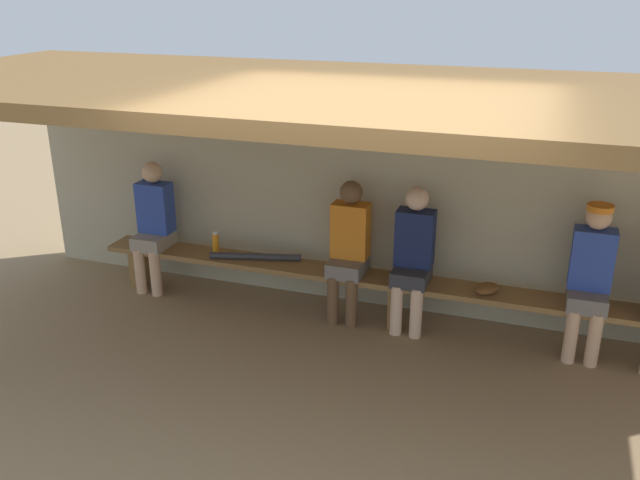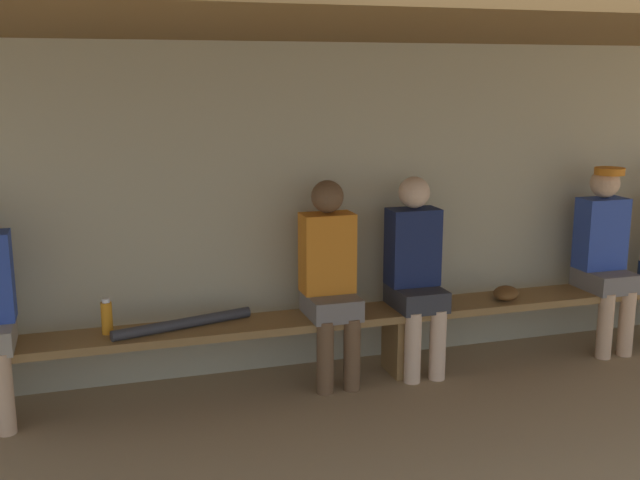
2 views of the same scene
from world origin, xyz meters
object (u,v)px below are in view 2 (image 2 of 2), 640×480
Objects in this scene: baseball_glove_worn at (506,293)px; baseball_bat at (183,323)px; player_in_red at (605,250)px; player_near_post at (330,274)px; bench at (395,319)px; water_bottle_orange at (107,317)px; player_shirtless_tan at (416,268)px.

baseball_glove_worn is 0.27× the size of baseball_bat.
baseball_bat is at bearing -179.93° from player_in_red.
player_near_post is 0.98m from baseball_bat.
player_near_post is (-0.46, 0.00, 0.34)m from bench.
bench is 27.18× the size of water_bottle_orange.
water_bottle_orange is 0.46m from baseball_bat.
player_in_red is 5.60× the size of baseball_glove_worn.
baseball_glove_worn is at bearing -15.87° from baseball_bat.
water_bottle_orange is 0.92× the size of baseball_glove_worn.
baseball_glove_worn is (0.67, -0.04, -0.22)m from player_shirtless_tan.
player_shirtless_tan reaches higher than water_bottle_orange.
water_bottle_orange is 0.25× the size of baseball_bat.
player_near_post is at bearing 179.62° from bench.
water_bottle_orange is (-1.40, 0.04, -0.16)m from player_near_post.
player_shirtless_tan is 6.05× the size of water_bottle_orange.
player_shirtless_tan is at bearing -14.83° from baseball_bat.
water_bottle_orange is at bearing 178.43° from player_near_post.
player_shirtless_tan is (-1.49, -0.00, -0.02)m from player_in_red.
player_in_red is 3.50m from water_bottle_orange.
bench is 0.37m from player_shirtless_tan.
player_in_red is 1.01× the size of player_shirtless_tan.
player_near_post is (-2.10, -0.00, -0.02)m from player_in_red.
player_shirtless_tan is at bearing -53.62° from baseball_glove_worn.
baseball_bat is (0.45, -0.04, -0.07)m from water_bottle_orange.
water_bottle_orange reaches higher than baseball_glove_worn.
bench is 4.49× the size of player_near_post.
player_near_post is 1.00× the size of player_shirtless_tan.
bench is 6.69× the size of baseball_bat.
baseball_glove_worn is at bearing -1.74° from player_near_post.
bench is at bearing -0.38° from player_near_post.
baseball_glove_worn is (-0.82, -0.04, -0.24)m from player_in_red.
player_near_post reaches higher than baseball_glove_worn.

